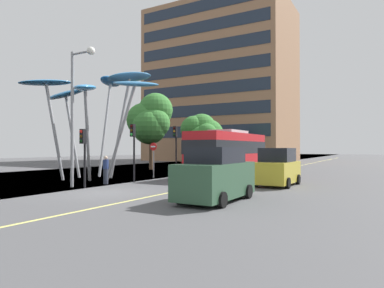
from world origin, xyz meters
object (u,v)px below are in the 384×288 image
(red_bus, at_px, (229,151))
(traffic_light_island_mid, at_px, (175,140))
(car_parked_near, at_px, (216,175))
(street_lamp, at_px, (77,99))
(leaf_sculpture, at_px, (97,91))
(traffic_light_opposite, at_px, (218,142))
(traffic_light_kerb_far, at_px, (133,140))
(pedestrian, at_px, (106,170))
(traffic_light_kerb_near, at_px, (83,145))
(car_parked_mid, at_px, (277,168))
(no_entry_sign, at_px, (153,154))

(red_bus, xyz_separation_m, traffic_light_island_mid, (-3.65, -1.96, 0.86))
(car_parked_near, bearing_deg, street_lamp, 176.73)
(leaf_sculpture, bearing_deg, traffic_light_opposite, 74.74)
(red_bus, height_order, traffic_light_island_mid, traffic_light_island_mid)
(traffic_light_kerb_far, height_order, street_lamp, street_lamp)
(traffic_light_island_mid, height_order, pedestrian, traffic_light_island_mid)
(red_bus, height_order, street_lamp, street_lamp)
(leaf_sculpture, bearing_deg, traffic_light_kerb_near, -51.49)
(traffic_light_opposite, height_order, street_lamp, street_lamp)
(leaf_sculpture, bearing_deg, red_bus, 39.14)
(traffic_light_kerb_far, xyz_separation_m, pedestrian, (-0.77, -1.64, -1.84))
(traffic_light_island_mid, xyz_separation_m, traffic_light_opposite, (-0.45, 8.77, -0.04))
(red_bus, height_order, traffic_light_opposite, traffic_light_opposite)
(car_parked_mid, height_order, street_lamp, street_lamp)
(leaf_sculpture, height_order, traffic_light_opposite, leaf_sculpture)
(street_lamp, distance_m, pedestrian, 4.57)
(red_bus, bearing_deg, pedestrian, -115.68)
(traffic_light_kerb_far, bearing_deg, no_entry_sign, 105.08)
(traffic_light_island_mid, bearing_deg, pedestrian, -95.12)
(red_bus, xyz_separation_m, street_lamp, (-4.43, -10.97, 2.97))
(car_parked_near, height_order, pedestrian, car_parked_near)
(leaf_sculpture, bearing_deg, traffic_light_island_mid, 46.83)
(traffic_light_kerb_near, relative_size, traffic_light_island_mid, 0.83)
(pedestrian, bearing_deg, traffic_light_kerb_far, 64.79)
(red_bus, distance_m, car_parked_mid, 6.73)
(leaf_sculpture, xyz_separation_m, car_parked_near, (12.06, -5.24, -5.30))
(traffic_light_opposite, bearing_deg, traffic_light_kerb_far, -87.53)
(red_bus, distance_m, pedestrian, 9.92)
(leaf_sculpture, height_order, pedestrian, leaf_sculpture)
(red_bus, relative_size, car_parked_near, 2.19)
(traffic_light_opposite, distance_m, street_lamp, 17.92)
(car_parked_mid, distance_m, pedestrian, 10.31)
(red_bus, distance_m, traffic_light_kerb_far, 8.08)
(car_parked_mid, distance_m, no_entry_sign, 9.49)
(car_parked_mid, bearing_deg, traffic_light_island_mid, 164.28)
(no_entry_sign, bearing_deg, traffic_light_kerb_far, -74.92)
(pedestrian, height_order, no_entry_sign, no_entry_sign)
(car_parked_mid, bearing_deg, traffic_light_kerb_far, -161.48)
(traffic_light_opposite, bearing_deg, street_lamp, -91.04)
(traffic_light_kerb_far, distance_m, traffic_light_island_mid, 5.29)
(traffic_light_kerb_far, height_order, car_parked_mid, traffic_light_kerb_far)
(red_bus, bearing_deg, traffic_light_kerb_near, -109.05)
(traffic_light_kerb_far, relative_size, no_entry_sign, 1.43)
(car_parked_mid, height_order, pedestrian, car_parked_mid)
(leaf_sculpture, xyz_separation_m, traffic_light_kerb_near, (3.84, -4.83, -4.00))
(traffic_light_opposite, bearing_deg, no_entry_sign, -91.79)
(red_bus, relative_size, traffic_light_island_mid, 2.49)
(street_lamp, bearing_deg, no_entry_sign, 90.06)
(traffic_light_kerb_far, bearing_deg, traffic_light_island_mid, 91.64)
(traffic_light_island_mid, relative_size, pedestrian, 2.27)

